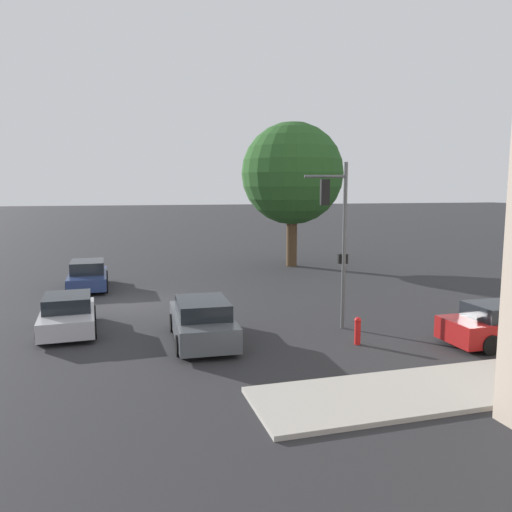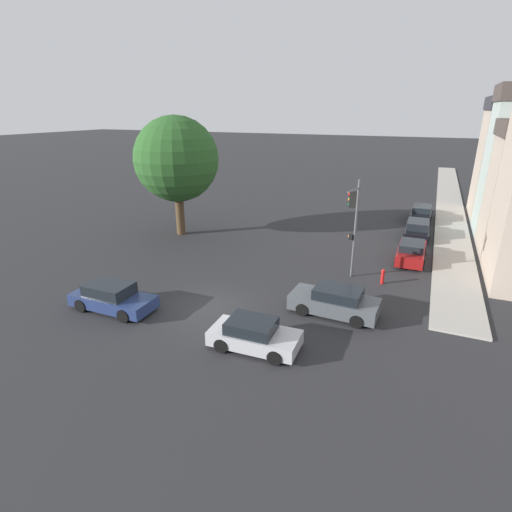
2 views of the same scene
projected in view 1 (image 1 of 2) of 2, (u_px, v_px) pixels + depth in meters
The scene contains 8 objects.
ground_plane at pixel (135, 304), 22.06m from camera, with size 300.00×300.00×0.00m, color #28282B.
street_tree at pixel (292, 174), 32.40m from camera, with size 6.61×6.61×9.39m.
traffic_signal at pixel (335, 224), 17.77m from camera, with size 0.52×1.67×6.00m.
crossing_car_0 at pixel (68, 314), 17.78m from camera, with size 3.94×2.03×1.30m.
crossing_car_1 at pixel (88, 275), 25.59m from camera, with size 4.42×1.99×1.41m.
crossing_car_2 at pixel (202, 321), 16.59m from camera, with size 4.45×2.10×1.44m.
parked_car_0 at pixel (506, 324), 16.31m from camera, with size 1.85×4.32×1.37m.
fire_hydrant at pixel (358, 330), 16.27m from camera, with size 0.22×0.22×0.92m.
Camera 1 is at (22.24, -0.77, 5.02)m, focal length 35.00 mm.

